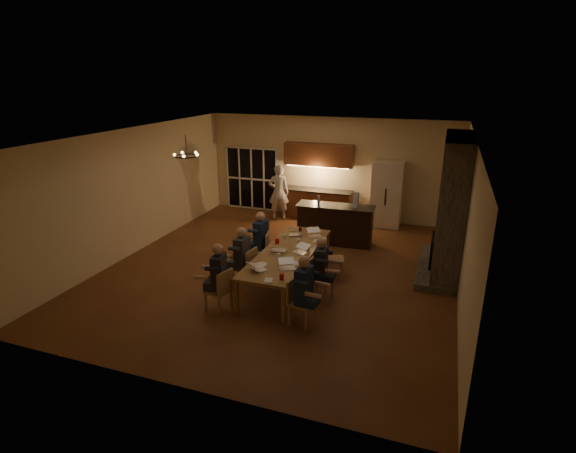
# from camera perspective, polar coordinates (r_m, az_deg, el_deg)

# --- Properties ---
(floor) EXTENTS (9.00, 9.00, 0.00)m
(floor) POSITION_cam_1_polar(r_m,az_deg,el_deg) (10.84, -0.91, -5.46)
(floor) COLOR brown
(floor) RESTS_ON ground
(back_wall) EXTENTS (8.00, 0.04, 3.20)m
(back_wall) POSITION_cam_1_polar(r_m,az_deg,el_deg) (14.49, 5.32, 7.41)
(back_wall) COLOR beige
(back_wall) RESTS_ON ground
(left_wall) EXTENTS (0.04, 9.00, 3.20)m
(left_wall) POSITION_cam_1_polar(r_m,az_deg,el_deg) (12.23, -18.96, 4.29)
(left_wall) COLOR beige
(left_wall) RESTS_ON ground
(right_wall) EXTENTS (0.04, 9.00, 3.20)m
(right_wall) POSITION_cam_1_polar(r_m,az_deg,el_deg) (9.71, 21.89, 0.27)
(right_wall) COLOR beige
(right_wall) RESTS_ON ground
(ceiling) EXTENTS (8.00, 9.00, 0.04)m
(ceiling) POSITION_cam_1_polar(r_m,az_deg,el_deg) (9.95, -1.01, 11.66)
(ceiling) COLOR white
(ceiling) RESTS_ON back_wall
(french_doors) EXTENTS (1.86, 0.08, 2.10)m
(french_doors) POSITION_cam_1_polar(r_m,az_deg,el_deg) (15.42, -4.60, 6.04)
(french_doors) COLOR black
(french_doors) RESTS_ON ground
(fireplace) EXTENTS (0.58, 2.50, 3.20)m
(fireplace) POSITION_cam_1_polar(r_m,az_deg,el_deg) (10.85, 20.06, 2.37)
(fireplace) COLOR #686052
(fireplace) RESTS_ON ground
(kitchenette) EXTENTS (2.24, 0.68, 2.40)m
(kitchenette) POSITION_cam_1_polar(r_m,az_deg,el_deg) (14.34, 3.79, 5.69)
(kitchenette) COLOR brown
(kitchenette) RESTS_ON ground
(refrigerator) EXTENTS (0.90, 0.68, 2.00)m
(refrigerator) POSITION_cam_1_polar(r_m,az_deg,el_deg) (13.93, 12.47, 4.04)
(refrigerator) COLOR beige
(refrigerator) RESTS_ON ground
(dining_table) EXTENTS (1.10, 3.35, 0.75)m
(dining_table) POSITION_cam_1_polar(r_m,az_deg,el_deg) (10.05, -0.04, -5.16)
(dining_table) COLOR #A37341
(dining_table) RESTS_ON ground
(bar_island) EXTENTS (2.13, 0.79, 1.08)m
(bar_island) POSITION_cam_1_polar(r_m,az_deg,el_deg) (12.37, 6.00, 0.26)
(bar_island) COLOR black
(bar_island) RESTS_ON ground
(chair_left_near) EXTENTS (0.54, 0.54, 0.89)m
(chair_left_near) POSITION_cam_1_polar(r_m,az_deg,el_deg) (9.00, -8.87, -7.96)
(chair_left_near) COLOR tan
(chair_left_near) RESTS_ON ground
(chair_left_mid) EXTENTS (0.50, 0.50, 0.89)m
(chair_left_mid) POSITION_cam_1_polar(r_m,az_deg,el_deg) (9.93, -5.59, -5.15)
(chair_left_mid) COLOR tan
(chair_left_mid) RESTS_ON ground
(chair_left_far) EXTENTS (0.52, 0.52, 0.89)m
(chair_left_far) POSITION_cam_1_polar(r_m,az_deg,el_deg) (10.80, -3.64, -3.04)
(chair_left_far) COLOR tan
(chair_left_far) RESTS_ON ground
(chair_right_near) EXTENTS (0.52, 0.52, 0.89)m
(chair_right_near) POSITION_cam_1_polar(r_m,az_deg,el_deg) (8.45, 1.83, -9.61)
(chair_right_near) COLOR tan
(chair_right_near) RESTS_ON ground
(chair_right_mid) EXTENTS (0.51, 0.51, 0.89)m
(chair_right_mid) POSITION_cam_1_polar(r_m,az_deg,el_deg) (9.36, 4.23, -6.66)
(chair_right_mid) COLOR tan
(chair_right_mid) RESTS_ON ground
(chair_right_far) EXTENTS (0.54, 0.54, 0.89)m
(chair_right_far) POSITION_cam_1_polar(r_m,az_deg,el_deg) (10.38, 5.86, -4.04)
(chair_right_far) COLOR tan
(chair_right_far) RESTS_ON ground
(person_left_near) EXTENTS (0.71, 0.71, 1.38)m
(person_left_near) POSITION_cam_1_polar(r_m,az_deg,el_deg) (8.95, -8.74, -6.36)
(person_left_near) COLOR #262731
(person_left_near) RESTS_ON ground
(person_right_near) EXTENTS (0.65, 0.65, 1.38)m
(person_right_near) POSITION_cam_1_polar(r_m,az_deg,el_deg) (8.32, 2.03, -8.19)
(person_right_near) COLOR #1F2F4F
(person_right_near) RESTS_ON ground
(person_left_mid) EXTENTS (0.60, 0.60, 1.38)m
(person_left_mid) POSITION_cam_1_polar(r_m,az_deg,el_deg) (9.80, -5.84, -3.91)
(person_left_mid) COLOR #383C42
(person_left_mid) RESTS_ON ground
(person_right_mid) EXTENTS (0.65, 0.65, 1.38)m
(person_right_mid) POSITION_cam_1_polar(r_m,az_deg,el_deg) (9.21, 4.19, -5.41)
(person_right_mid) COLOR #262731
(person_right_mid) RESTS_ON ground
(person_left_far) EXTENTS (0.65, 0.65, 1.38)m
(person_left_far) POSITION_cam_1_polar(r_m,az_deg,el_deg) (10.80, -3.44, -1.64)
(person_left_far) COLOR #1F2F4F
(person_left_far) RESTS_ON ground
(standing_person) EXTENTS (0.74, 0.59, 1.77)m
(standing_person) POSITION_cam_1_polar(r_m,az_deg,el_deg) (14.27, -1.19, 4.36)
(standing_person) COLOR silver
(standing_person) RESTS_ON ground
(chandelier) EXTENTS (0.55, 0.55, 0.03)m
(chandelier) POSITION_cam_1_polar(r_m,az_deg,el_deg) (10.22, -12.72, 8.74)
(chandelier) COLOR black
(chandelier) RESTS_ON ceiling
(laptop_a) EXTENTS (0.42, 0.41, 0.23)m
(laptop_a) POSITION_cam_1_polar(r_m,az_deg,el_deg) (9.00, -3.72, -4.80)
(laptop_a) COLOR silver
(laptop_a) RESTS_ON dining_table
(laptop_b) EXTENTS (0.42, 0.40, 0.23)m
(laptop_b) POSITION_cam_1_polar(r_m,az_deg,el_deg) (9.02, -0.10, -4.72)
(laptop_b) COLOR silver
(laptop_b) RESTS_ON dining_table
(laptop_c) EXTENTS (0.36, 0.33, 0.23)m
(laptop_c) POSITION_cam_1_polar(r_m,az_deg,el_deg) (9.90, -1.19, -2.49)
(laptop_c) COLOR silver
(laptop_c) RESTS_ON dining_table
(laptop_d) EXTENTS (0.40, 0.38, 0.23)m
(laptop_d) POSITION_cam_1_polar(r_m,az_deg,el_deg) (9.80, 1.56, -2.74)
(laptop_d) COLOR silver
(laptop_d) RESTS_ON dining_table
(laptop_e) EXTENTS (0.40, 0.37, 0.23)m
(laptop_e) POSITION_cam_1_polar(r_m,az_deg,el_deg) (10.86, 0.97, -0.52)
(laptop_e) COLOR silver
(laptop_e) RESTS_ON dining_table
(laptop_f) EXTENTS (0.42, 0.41, 0.23)m
(laptop_f) POSITION_cam_1_polar(r_m,az_deg,el_deg) (10.79, 3.39, -0.68)
(laptop_f) COLOR silver
(laptop_f) RESTS_ON dining_table
(mug_front) EXTENTS (0.08, 0.08, 0.10)m
(mug_front) POSITION_cam_1_polar(r_m,az_deg,el_deg) (9.55, -1.20, -3.73)
(mug_front) COLOR white
(mug_front) RESTS_ON dining_table
(mug_mid) EXTENTS (0.09, 0.09, 0.10)m
(mug_mid) POSITION_cam_1_polar(r_m,az_deg,el_deg) (10.38, 1.34, -1.82)
(mug_mid) COLOR white
(mug_mid) RESTS_ON dining_table
(mug_back) EXTENTS (0.07, 0.07, 0.10)m
(mug_back) POSITION_cam_1_polar(r_m,az_deg,el_deg) (10.65, -0.51, -1.27)
(mug_back) COLOR white
(mug_back) RESTS_ON dining_table
(redcup_near) EXTENTS (0.09, 0.09, 0.12)m
(redcup_near) POSITION_cam_1_polar(r_m,az_deg,el_deg) (8.58, -0.82, -6.39)
(redcup_near) COLOR red
(redcup_near) RESTS_ON dining_table
(redcup_mid) EXTENTS (0.10, 0.10, 0.12)m
(redcup_mid) POSITION_cam_1_polar(r_m,az_deg,el_deg) (10.34, -1.39, -1.85)
(redcup_mid) COLOR red
(redcup_mid) RESTS_ON dining_table
(redcup_far) EXTENTS (0.09, 0.09, 0.12)m
(redcup_far) POSITION_cam_1_polar(r_m,az_deg,el_deg) (11.10, 2.89, -0.39)
(redcup_far) COLOR red
(redcup_far) RESTS_ON dining_table
(can_silver) EXTENTS (0.07, 0.07, 0.12)m
(can_silver) POSITION_cam_1_polar(r_m,az_deg,el_deg) (9.31, -0.83, -4.28)
(can_silver) COLOR #B2B2B7
(can_silver) RESTS_ON dining_table
(can_cola) EXTENTS (0.07, 0.07, 0.12)m
(can_cola) POSITION_cam_1_polar(r_m,az_deg,el_deg) (11.15, 1.57, -0.28)
(can_cola) COLOR #3F0F0C
(can_cola) RESTS_ON dining_table
(can_right) EXTENTS (0.06, 0.06, 0.12)m
(can_right) POSITION_cam_1_polar(r_m,az_deg,el_deg) (10.04, 2.63, -2.52)
(can_right) COLOR #B2B2B7
(can_right) RESTS_ON dining_table
(plate_near) EXTENTS (0.24, 0.24, 0.02)m
(plate_near) POSITION_cam_1_polar(r_m,az_deg,el_deg) (9.27, 0.95, -4.73)
(plate_near) COLOR white
(plate_near) RESTS_ON dining_table
(plate_left) EXTENTS (0.25, 0.25, 0.02)m
(plate_left) POSITION_cam_1_polar(r_m,az_deg,el_deg) (9.24, -3.42, -4.86)
(plate_left) COLOR white
(plate_left) RESTS_ON dining_table
(plate_far) EXTENTS (0.27, 0.27, 0.02)m
(plate_far) POSITION_cam_1_polar(r_m,az_deg,el_deg) (10.50, 3.93, -1.86)
(plate_far) COLOR white
(plate_far) RESTS_ON dining_table
(notepad) EXTENTS (0.21, 0.25, 0.01)m
(notepad) POSITION_cam_1_polar(r_m,az_deg,el_deg) (8.57, -2.49, -6.84)
(notepad) COLOR white
(notepad) RESTS_ON dining_table
(bar_bottle) EXTENTS (0.08, 0.08, 0.24)m
(bar_bottle) POSITION_cam_1_polar(r_m,az_deg,el_deg) (12.28, 3.91, 3.41)
(bar_bottle) COLOR #99999E
(bar_bottle) RESTS_ON bar_island
(bar_blender) EXTENTS (0.14, 0.14, 0.42)m
(bar_blender) POSITION_cam_1_polar(r_m,az_deg,el_deg) (12.03, 8.62, 3.35)
(bar_blender) COLOR silver
(bar_blender) RESTS_ON bar_island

